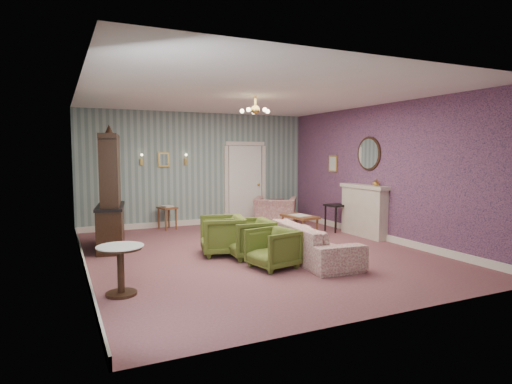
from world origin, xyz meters
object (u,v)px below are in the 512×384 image
olive_chair_b (250,236)px  olive_chair_c (222,233)px  olive_chair_a (273,247)px  coffee_table (300,225)px  fireplace (364,211)px  dresser (110,189)px  sofa_chintz (312,236)px  side_table_black (336,218)px  wingback_chair (275,206)px  pedestal_table (121,270)px

olive_chair_b → olive_chair_c: bearing=-134.2°
olive_chair_a → coffee_table: 2.91m
coffee_table → olive_chair_b: bearing=-142.7°
olive_chair_c → fireplace: fireplace is taller
olive_chair_a → olive_chair_c: bearing=-172.8°
dresser → olive_chair_a: bearing=-39.8°
sofa_chintz → side_table_black: sofa_chintz is taller
olive_chair_b → wingback_chair: wingback_chair is taller
olive_chair_b → side_table_black: (2.90, 1.47, -0.06)m
sofa_chintz → pedestal_table: sofa_chintz is taller
olive_chair_b → fireplace: 3.20m
olive_chair_a → olive_chair_b: (-0.05, 0.80, 0.03)m
coffee_table → dresser: bearing=175.3°
olive_chair_b → sofa_chintz: (0.93, -0.60, 0.04)m
sofa_chintz → fireplace: (2.19, 1.32, 0.16)m
olive_chair_b → coffee_table: 2.39m
olive_chair_b → fireplace: fireplace is taller
olive_chair_c → pedestal_table: 2.55m
olive_chair_b → sofa_chintz: sofa_chintz is taller
sofa_chintz → dresser: size_ratio=0.92×
side_table_black → olive_chair_c: bearing=-162.3°
side_table_black → pedestal_table: (-5.27, -2.62, 0.01)m
dresser → fireplace: size_ratio=1.68×
dresser → side_table_black: (5.06, -0.32, -0.85)m
olive_chair_b → wingback_chair: bearing=150.9°
dresser → pedestal_table: (-0.21, -2.93, -0.84)m
olive_chair_a → olive_chair_c: (-0.41, 1.23, 0.04)m
olive_chair_a → side_table_black: bearing=117.2°
olive_chair_a → fireplace: fireplace is taller
wingback_chair → fireplace: fireplace is taller
olive_chair_b → dresser: bearing=-124.1°
wingback_chair → coffee_table: bearing=115.9°
side_table_black → olive_chair_b: bearing=-153.2°
fireplace → olive_chair_a: bearing=-153.8°
fireplace → side_table_black: (-0.21, 0.76, -0.25)m
pedestal_table → olive_chair_b: bearing=25.9°
coffee_table → olive_chair_a: bearing=-129.5°
olive_chair_c → coffee_table: (2.26, 1.02, -0.17)m
fireplace → wingback_chair: bearing=112.6°
wingback_chair → coffee_table: (-0.23, -1.64, -0.24)m
olive_chair_b → pedestal_table: (-2.37, -1.15, -0.05)m
sofa_chintz → dresser: (-3.09, 2.39, 0.75)m
sofa_chintz → wingback_chair: bearing=-13.1°
sofa_chintz → coffee_table: 2.28m
pedestal_table → fireplace: bearing=18.7°
fireplace → pedestal_table: fireplace is taller
olive_chair_a → coffee_table: size_ratio=0.79×
olive_chair_a → wingback_chair: 4.41m
dresser → olive_chair_b: bearing=-29.8°
fireplace → side_table_black: fireplace is taller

